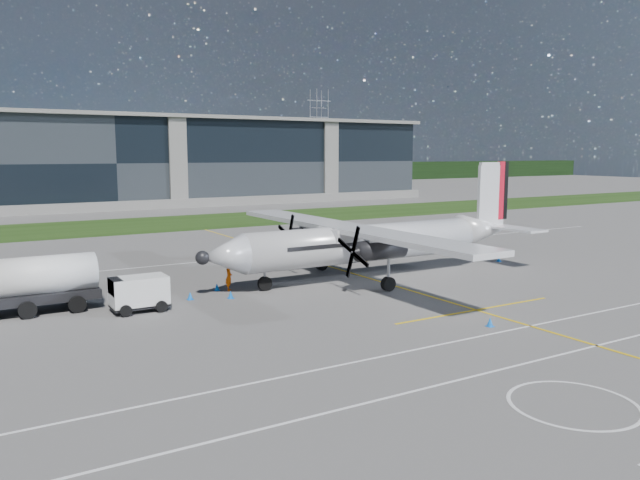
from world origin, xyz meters
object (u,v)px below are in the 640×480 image
(safety_cone_fwd, at_px, (190,296))
(baggage_tug, at_px, (139,294))
(ground_crew_person, at_px, (229,275))
(safety_cone_portwing, at_px, (490,322))
(safety_cone_stbdwing, at_px, (261,250))
(safety_cone_nose_stbd, at_px, (217,287))
(pylon_east, at_px, (319,135))
(safety_cone_tail, at_px, (499,259))
(safety_cone_nose_port, at_px, (231,295))
(turboprop_aircraft, at_px, (375,221))
(fuel_tanker_truck, at_px, (9,287))

(safety_cone_fwd, bearing_deg, baggage_tug, -160.79)
(ground_crew_person, xyz_separation_m, safety_cone_portwing, (8.59, -15.29, -0.83))
(ground_crew_person, relative_size, safety_cone_stbdwing, 4.32)
(safety_cone_nose_stbd, bearing_deg, ground_crew_person, -34.81)
(ground_crew_person, bearing_deg, safety_cone_portwing, -127.90)
(pylon_east, xyz_separation_m, safety_cone_tail, (-68.31, -144.87, -14.75))
(ground_crew_person, bearing_deg, safety_cone_tail, -70.12)
(safety_cone_nose_port, relative_size, safety_cone_nose_stbd, 1.00)
(safety_cone_tail, relative_size, safety_cone_nose_stbd, 1.00)
(safety_cone_tail, height_order, safety_cone_portwing, same)
(ground_crew_person, height_order, safety_cone_nose_stbd, ground_crew_person)
(safety_cone_stbdwing, xyz_separation_m, safety_cone_nose_stbd, (-9.51, -13.04, 0.00))
(ground_crew_person, relative_size, safety_cone_portwing, 4.32)
(safety_cone_nose_stbd, bearing_deg, turboprop_aircraft, -8.13)
(ground_crew_person, bearing_deg, turboprop_aircraft, -73.47)
(safety_cone_tail, xyz_separation_m, safety_cone_nose_stbd, (-24.88, 1.69, 0.00))
(pylon_east, distance_m, safety_cone_stbdwing, 155.43)
(safety_cone_fwd, bearing_deg, safety_cone_tail, -0.13)
(ground_crew_person, height_order, safety_cone_portwing, ground_crew_person)
(fuel_tanker_truck, distance_m, safety_cone_stbdwing, 25.71)
(safety_cone_nose_port, height_order, safety_cone_portwing, same)
(safety_cone_nose_port, relative_size, safety_cone_portwing, 1.00)
(baggage_tug, xyz_separation_m, safety_cone_fwd, (3.49, 1.22, -0.77))
(safety_cone_tail, bearing_deg, safety_cone_portwing, -137.97)
(turboprop_aircraft, xyz_separation_m, safety_cone_stbdwing, (-2.33, 14.73, -3.99))
(turboprop_aircraft, bearing_deg, ground_crew_person, 173.76)
(baggage_tug, height_order, safety_cone_nose_port, baggage_tug)
(safety_cone_nose_port, relative_size, safety_cone_tail, 1.00)
(safety_cone_portwing, bearing_deg, safety_cone_stbdwing, 89.51)
(ground_crew_person, bearing_deg, baggage_tug, 132.50)
(pylon_east, height_order, safety_cone_portwing, pylon_east)
(fuel_tanker_truck, bearing_deg, safety_cone_nose_port, -11.32)
(ground_crew_person, xyz_separation_m, safety_cone_fwd, (-3.11, -1.15, -0.83))
(fuel_tanker_truck, relative_size, safety_cone_stbdwing, 17.58)
(safety_cone_tail, height_order, safety_cone_fwd, same)
(fuel_tanker_truck, height_order, safety_cone_tail, fuel_tanker_truck)
(safety_cone_nose_port, bearing_deg, pylon_east, 57.39)
(fuel_tanker_truck, bearing_deg, ground_crew_person, -1.54)
(safety_cone_stbdwing, relative_size, safety_cone_portwing, 1.00)
(fuel_tanker_truck, distance_m, safety_cone_nose_port, 12.76)
(safety_cone_fwd, bearing_deg, safety_cone_portwing, -50.37)
(safety_cone_fwd, bearing_deg, ground_crew_person, 20.33)
(baggage_tug, bearing_deg, safety_cone_stbdwing, 45.79)
(fuel_tanker_truck, bearing_deg, turboprop_aircraft, -3.70)
(fuel_tanker_truck, relative_size, safety_cone_tail, 17.58)
(safety_cone_tail, bearing_deg, baggage_tug, -177.86)
(safety_cone_stbdwing, distance_m, safety_cone_nose_stbd, 16.14)
(fuel_tanker_truck, distance_m, safety_cone_nose_stbd, 12.62)
(safety_cone_tail, relative_size, safety_cone_fwd, 1.00)
(ground_crew_person, height_order, safety_cone_stbdwing, ground_crew_person)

